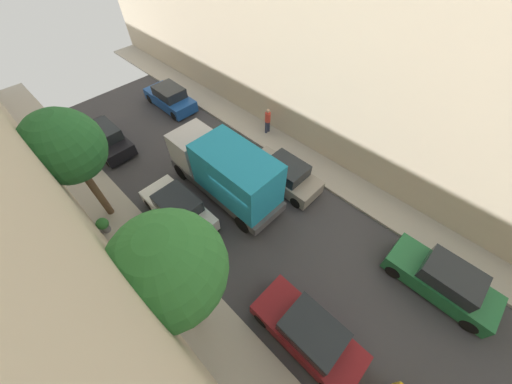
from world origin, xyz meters
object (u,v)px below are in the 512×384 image
Objects in this scene: street_tree_0 at (65,148)px; parked_car_left_3 at (105,139)px; street_tree_2 at (168,269)px; lamp_post at (189,265)px; delivery_truck at (226,171)px; parked_car_right_3 at (170,98)px; pedestrian at (268,120)px; potted_plant_3 at (103,225)px; parked_car_left_2 at (178,208)px; parked_car_right_1 at (443,280)px; potted_plant_2 at (43,143)px; parked_car_left_1 at (308,333)px; parked_car_right_2 at (284,174)px.

parked_car_left_3 is at bearing 64.01° from street_tree_0.
lamp_post is (0.56, 0.12, -0.81)m from street_tree_2.
street_tree_0 is 1.01× the size of lamp_post.
parked_car_right_3 is at bearing 73.61° from delivery_truck.
pedestrian is 2.00× the size of potted_plant_3.
parked_car_right_3 is (5.40, 8.56, 0.00)m from parked_car_left_2.
parked_car_right_3 is 0.67× the size of street_tree_2.
parked_car_right_1 is 15.15m from potted_plant_3.
parked_car_left_3 is 4.27× the size of potted_plant_2.
parked_car_left_3 is 0.71× the size of street_tree_0.
potted_plant_3 is (-8.43, 12.58, -0.08)m from parked_car_right_1.
potted_plant_2 is at bearing 111.72° from parked_car_right_1.
parked_car_left_2 is at bearing 167.20° from delivery_truck.
parked_car_right_1 is at bearing -73.61° from parked_car_left_3.
pedestrian is 11.05m from potted_plant_3.
pedestrian is at bearing 30.27° from lamp_post.
street_tree_2 reaches higher than street_tree_0.
street_tree_0 is at bearing -86.42° from potted_plant_2.
parked_car_right_1 is at bearing -41.00° from lamp_post.
parked_car_left_2 is 7.62m from parked_car_left_3.
parked_car_right_3 is 10.78m from potted_plant_3.
pedestrian reaches higher than parked_car_right_1.
lamp_post is at bearing -113.40° from parked_car_left_2.
parked_car_left_1 is at bearing -62.18° from lamp_post.
pedestrian is at bearing 20.68° from delivery_truck.
parked_car_right_2 is 14.70m from potted_plant_2.
potted_plant_2 is at bearing 170.60° from parked_car_right_3.
parked_car_right_1 is 0.64× the size of delivery_truck.
parked_car_left_1 reaches higher than potted_plant_3.
parked_car_left_2 is at bearing 90.00° from parked_car_left_1.
parked_car_left_1 is 7.99m from parked_car_left_2.
pedestrian reaches higher than parked_car_right_2.
parked_car_right_3 is 4.27× the size of potted_plant_2.
street_tree_0 is (-7.78, 13.47, 3.78)m from parked_car_right_1.
parked_car_left_2 is 1.00× the size of parked_car_right_3.
lamp_post reaches higher than parked_car_right_1.
street_tree_0 is at bearing -143.16° from parked_car_right_3.
parked_car_left_3 is 0.64× the size of delivery_truck.
pedestrian is 13.80m from potted_plant_2.
pedestrian is (2.60, 3.64, 0.35)m from parked_car_right_2.
parked_car_left_1 is 12.33m from pedestrian.
street_tree_0 is at bearing 89.38° from street_tree_2.
delivery_truck is (-2.70, 1.64, 1.07)m from parked_car_right_2.
street_tree_2 is at bearing -90.62° from street_tree_0.
potted_plant_2 is at bearing 117.70° from delivery_truck.
parked_car_right_3 is 2.44× the size of pedestrian.
parked_car_right_1 is 12.40m from pedestrian.
lamp_post is (-7.30, -2.14, 3.25)m from parked_car_right_2.
potted_plant_2 is at bearing 88.58° from potted_plant_3.
parked_car_left_2 is 0.71× the size of street_tree_0.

